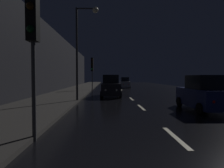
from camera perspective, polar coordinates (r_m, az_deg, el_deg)
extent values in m
cube|color=black|center=(27.43, 2.88, -1.91)|extent=(25.39, 84.00, 0.02)
cube|color=#33302D|center=(27.68, -10.65, -1.73)|extent=(4.40, 84.00, 0.15)
cube|color=black|center=(24.85, -17.96, 6.62)|extent=(0.80, 63.00, 7.82)
cube|color=beige|center=(6.45, 18.65, -15.02)|extent=(0.16, 2.20, 0.01)
cube|color=beige|center=(11.97, 8.84, -7.01)|extent=(0.16, 2.20, 0.01)
cube|color=beige|center=(16.53, 5.90, -4.49)|extent=(0.16, 2.20, 0.01)
cube|color=beige|center=(28.04, 2.78, -1.79)|extent=(0.16, 2.20, 0.01)
cube|color=beige|center=(30.77, 2.39, -1.45)|extent=(0.16, 2.20, 0.01)
cube|color=beige|center=(34.44, 1.96, -1.07)|extent=(0.16, 2.20, 0.01)
cylinder|color=#38383A|center=(5.98, -22.61, -2.17)|extent=(0.12, 0.12, 2.93)
cube|color=black|center=(6.28, -22.94, 20.37)|extent=(0.31, 0.34, 1.90)
sphere|color=black|center=(6.13, -23.57, 20.85)|extent=(0.22, 0.22, 0.22)
sphere|color=black|center=(5.95, -23.48, 15.08)|extent=(0.22, 0.22, 0.22)
cylinder|color=#38383A|center=(26.70, -6.01, 0.94)|extent=(0.12, 0.12, 2.75)
cube|color=black|center=(26.76, -6.03, 5.92)|extent=(0.35, 0.38, 1.90)
sphere|color=black|center=(26.64, -6.12, 7.31)|extent=(0.22, 0.22, 0.22)
sphere|color=black|center=(26.59, -6.12, 5.95)|extent=(0.22, 0.22, 0.22)
sphere|color=#19D84C|center=(26.55, -6.11, 4.58)|extent=(0.22, 0.22, 0.22)
cylinder|color=#2D2D30|center=(14.55, -10.59, 8.54)|extent=(0.16, 0.16, 7.08)
cylinder|color=#2D2D30|center=(15.26, -7.89, 21.72)|extent=(1.40, 0.10, 0.10)
sphere|color=beige|center=(15.17, -5.06, 21.45)|extent=(0.44, 0.44, 0.44)
cube|color=black|center=(18.55, -0.44, -1.42)|extent=(1.77, 4.13, 1.08)
cube|color=black|center=(18.67, -0.45, 1.53)|extent=(1.50, 2.06, 0.83)
cylinder|color=black|center=(17.19, 2.56, -3.20)|extent=(0.22, 0.63, 0.63)
cylinder|color=black|center=(17.15, -3.24, -3.21)|extent=(0.22, 0.63, 0.63)
cylinder|color=black|center=(20.06, 1.96, -2.44)|extent=(0.22, 0.63, 0.63)
cylinder|color=black|center=(20.03, -3.01, -2.45)|extent=(0.22, 0.63, 0.63)
sphere|color=white|center=(16.55, 1.40, -1.85)|extent=(0.18, 0.18, 0.18)
sphere|color=white|center=(16.53, -1.98, -1.85)|extent=(0.18, 0.18, 0.18)
sphere|color=red|center=(20.59, 0.80, -1.08)|extent=(0.18, 0.18, 0.18)
sphere|color=red|center=(20.57, -1.91, -1.08)|extent=(0.18, 0.18, 0.18)
cube|color=#A5A8AD|center=(33.94, 3.87, 0.01)|extent=(1.58, 3.68, 0.96)
cube|color=black|center=(33.79, 3.90, 1.44)|extent=(1.34, 1.84, 0.74)
cylinder|color=black|center=(35.17, 2.41, -0.56)|extent=(0.19, 0.56, 0.56)
cylinder|color=black|center=(35.31, 4.92, -0.56)|extent=(0.19, 0.56, 0.56)
cylinder|color=black|center=(32.61, 2.73, -0.77)|extent=(0.19, 0.56, 0.56)
cylinder|color=black|center=(32.76, 5.43, -0.76)|extent=(0.19, 0.56, 0.56)
sphere|color=slate|center=(35.69, 2.90, 0.11)|extent=(0.16, 0.16, 0.16)
sphere|color=slate|center=(35.77, 4.28, 0.12)|extent=(0.16, 0.16, 0.16)
sphere|color=red|center=(32.10, 3.41, -0.10)|extent=(0.16, 0.16, 0.16)
sphere|color=red|center=(32.19, 4.95, -0.10)|extent=(0.16, 0.16, 0.16)
cube|color=#141E51|center=(12.10, 25.76, -3.69)|extent=(1.67, 3.90, 1.02)
cube|color=black|center=(11.92, 26.13, 0.56)|extent=(1.42, 1.95, 0.78)
cylinder|color=black|center=(13.05, 19.74, -5.07)|extent=(0.20, 0.59, 0.59)
cylinder|color=black|center=(13.73, 26.14, -4.81)|extent=(0.20, 0.59, 0.59)
cylinder|color=black|center=(10.58, 25.18, -6.79)|extent=(0.20, 0.59, 0.59)
sphere|color=slate|center=(13.64, 20.34, -2.99)|extent=(0.17, 0.17, 0.17)
sphere|color=slate|center=(14.01, 23.83, -2.91)|extent=(0.17, 0.17, 0.17)
sphere|color=red|center=(10.22, 28.40, -4.76)|extent=(0.17, 0.17, 0.17)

